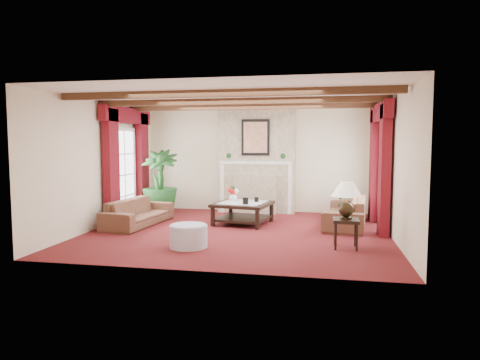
% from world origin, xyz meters
% --- Properties ---
extents(floor, '(6.00, 6.00, 0.00)m').
position_xyz_m(floor, '(0.00, 0.00, 0.00)').
color(floor, '#50120E').
rests_on(floor, ground).
extents(ceiling, '(6.00, 6.00, 0.00)m').
position_xyz_m(ceiling, '(0.00, 0.00, 2.70)').
color(ceiling, white).
rests_on(ceiling, floor).
extents(back_wall, '(6.00, 0.02, 2.70)m').
position_xyz_m(back_wall, '(0.00, 2.75, 1.35)').
color(back_wall, beige).
rests_on(back_wall, ground).
extents(left_wall, '(0.02, 5.50, 2.70)m').
position_xyz_m(left_wall, '(-3.00, 0.00, 1.35)').
color(left_wall, beige).
rests_on(left_wall, ground).
extents(right_wall, '(0.02, 5.50, 2.70)m').
position_xyz_m(right_wall, '(3.00, 0.00, 1.35)').
color(right_wall, beige).
rests_on(right_wall, ground).
extents(ceiling_beams, '(6.00, 3.00, 0.12)m').
position_xyz_m(ceiling_beams, '(0.00, 0.00, 2.64)').
color(ceiling_beams, '#382211').
rests_on(ceiling_beams, ceiling).
extents(fireplace, '(2.00, 0.52, 2.70)m').
position_xyz_m(fireplace, '(0.00, 2.55, 2.70)').
color(fireplace, tan).
rests_on(fireplace, ground).
extents(french_door_left, '(0.10, 1.10, 2.16)m').
position_xyz_m(french_door_left, '(-2.97, 1.00, 2.13)').
color(french_door_left, white).
rests_on(french_door_left, ground).
extents(french_door_right, '(0.10, 1.10, 2.16)m').
position_xyz_m(french_door_right, '(2.97, 1.00, 2.13)').
color(french_door_right, white).
rests_on(french_door_right, ground).
extents(curtains_left, '(0.20, 2.40, 2.55)m').
position_xyz_m(curtains_left, '(-2.86, 1.00, 2.55)').
color(curtains_left, '#4D0A15').
rests_on(curtains_left, ground).
extents(curtains_right, '(0.20, 2.40, 2.55)m').
position_xyz_m(curtains_right, '(2.86, 1.00, 2.55)').
color(curtains_right, '#4D0A15').
rests_on(curtains_right, ground).
extents(sofa_left, '(2.09, 1.00, 0.77)m').
position_xyz_m(sofa_left, '(-2.30, 0.29, 0.38)').
color(sofa_left, '#3A0F16').
rests_on(sofa_left, ground).
extents(sofa_right, '(2.25, 1.11, 0.83)m').
position_xyz_m(sofa_right, '(2.19, 1.08, 0.41)').
color(sofa_right, '#3A0F16').
rests_on(sofa_right, ground).
extents(potted_palm, '(1.33, 1.87, 0.92)m').
position_xyz_m(potted_palm, '(-2.37, 1.74, 0.46)').
color(potted_palm, black).
rests_on(potted_palm, ground).
extents(small_plant, '(1.60, 1.60, 0.67)m').
position_xyz_m(small_plant, '(2.32, 2.01, 0.34)').
color(small_plant, black).
rests_on(small_plant, ground).
extents(coffee_table, '(1.36, 1.36, 0.48)m').
position_xyz_m(coffee_table, '(-0.06, 0.87, 0.24)').
color(coffee_table, black).
rests_on(coffee_table, ground).
extents(side_table, '(0.47, 0.47, 0.51)m').
position_xyz_m(side_table, '(2.09, -1.00, 0.26)').
color(side_table, black).
rests_on(side_table, ground).
extents(ottoman, '(0.66, 0.66, 0.38)m').
position_xyz_m(ottoman, '(-0.60, -1.44, 0.19)').
color(ottoman, '#ACA6BC').
rests_on(ottoman, ground).
extents(table_lamp, '(0.51, 0.51, 0.65)m').
position_xyz_m(table_lamp, '(2.09, -1.00, 0.84)').
color(table_lamp, black).
rests_on(table_lamp, side_table).
extents(flower_vase, '(0.21, 0.21, 0.19)m').
position_xyz_m(flower_vase, '(-0.33, 1.12, 0.58)').
color(flower_vase, silver).
rests_on(flower_vase, coffee_table).
extents(book, '(0.21, 0.06, 0.29)m').
position_xyz_m(book, '(0.18, 0.62, 0.62)').
color(book, black).
rests_on(book, coffee_table).
extents(photo_frame_a, '(0.12, 0.03, 0.16)m').
position_xyz_m(photo_frame_a, '(0.06, 0.53, 0.56)').
color(photo_frame_a, black).
rests_on(photo_frame_a, coffee_table).
extents(photo_frame_b, '(0.09, 0.03, 0.12)m').
position_xyz_m(photo_frame_b, '(0.24, 0.94, 0.54)').
color(photo_frame_b, black).
rests_on(photo_frame_b, coffee_table).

